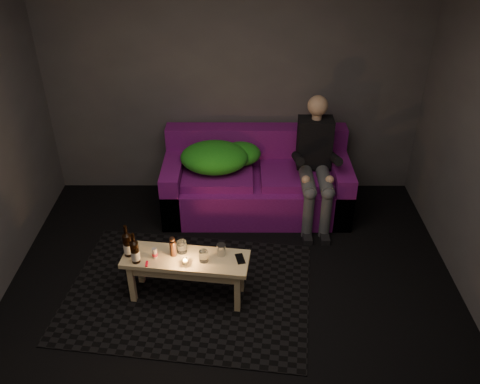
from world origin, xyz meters
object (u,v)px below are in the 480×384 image
at_px(sofa, 256,183).
at_px(person, 316,160).
at_px(coffee_table, 186,264).
at_px(beer_bottle_a, 128,244).
at_px(steel_cup, 221,250).
at_px(beer_bottle_b, 135,252).

bearing_deg(sofa, person, -14.98).
distance_m(coffee_table, beer_bottle_a, 0.51).
distance_m(coffee_table, steel_cup, 0.32).
xyz_separation_m(beer_bottle_b, steel_cup, (0.69, 0.09, -0.05)).
bearing_deg(coffee_table, sofa, 65.94).
xyz_separation_m(person, coffee_table, (-1.21, -1.23, -0.32)).
bearing_deg(sofa, beer_bottle_a, -128.90).
relative_size(sofa, person, 1.50).
relative_size(person, coffee_table, 1.19).
xyz_separation_m(sofa, person, (0.59, -0.16, 0.37)).
height_order(person, beer_bottle_a, person).
bearing_deg(steel_cup, coffee_table, -172.78).
xyz_separation_m(beer_bottle_a, steel_cup, (0.77, 0.00, -0.06)).
height_order(sofa, beer_bottle_b, sofa).
height_order(person, steel_cup, person).
distance_m(sofa, beer_bottle_a, 1.76).
relative_size(coffee_table, beer_bottle_b, 3.79).
bearing_deg(beer_bottle_b, steel_cup, 7.49).
bearing_deg(beer_bottle_b, beer_bottle_a, 130.76).
relative_size(person, steel_cup, 12.64).
xyz_separation_m(person, beer_bottle_b, (-1.61, -1.29, -0.13)).
xyz_separation_m(sofa, beer_bottle_a, (-1.10, -1.36, 0.24)).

